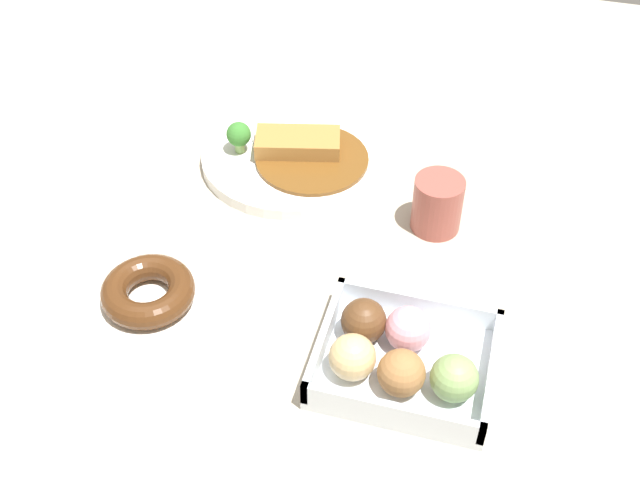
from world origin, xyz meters
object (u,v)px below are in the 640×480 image
(curry_plate, at_px, (292,154))
(coffee_mug, at_px, (437,204))
(donut_box, at_px, (400,356))
(chocolate_ring_donut, at_px, (148,292))

(curry_plate, relative_size, coffee_mug, 3.40)
(donut_box, height_order, coffee_mug, coffee_mug)
(donut_box, distance_m, chocolate_ring_donut, 0.32)
(chocolate_ring_donut, bearing_deg, coffee_mug, 36.12)
(chocolate_ring_donut, relative_size, coffee_mug, 1.76)
(donut_box, relative_size, coffee_mug, 2.52)
(curry_plate, distance_m, donut_box, 0.40)
(curry_plate, bearing_deg, donut_box, -55.89)
(donut_box, xyz_separation_m, coffee_mug, (-0.00, 0.25, 0.01))
(curry_plate, xyz_separation_m, donut_box, (0.23, -0.34, 0.01))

